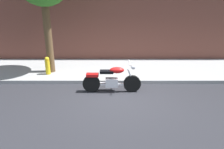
% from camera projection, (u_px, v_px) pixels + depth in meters
% --- Properties ---
extents(ground_plane, '(60.00, 60.00, 0.00)m').
position_uv_depth(ground_plane, '(119.00, 99.00, 6.98)').
color(ground_plane, '#28282D').
extents(sidewalk, '(20.55, 3.28, 0.14)m').
position_uv_depth(sidewalk, '(117.00, 69.00, 9.76)').
color(sidewalk, '#9B9B9B').
rests_on(sidewalk, ground).
extents(motorcycle, '(2.10, 0.70, 1.12)m').
position_uv_depth(motorcycle, '(112.00, 80.00, 7.40)').
color(motorcycle, black).
rests_on(motorcycle, ground).
extents(fire_hydrant, '(0.20, 0.20, 0.91)m').
position_uv_depth(fire_hydrant, '(48.00, 67.00, 8.84)').
color(fire_hydrant, gold).
rests_on(fire_hydrant, ground).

